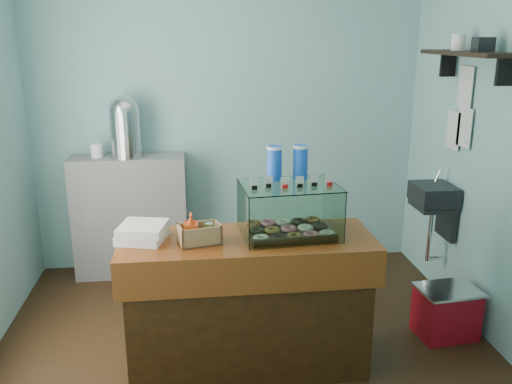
{
  "coord_description": "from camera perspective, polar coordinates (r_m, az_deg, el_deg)",
  "views": [
    {
      "loc": [
        -0.32,
        -3.41,
        2.13
      ],
      "look_at": [
        0.07,
        -0.15,
        1.17
      ],
      "focal_mm": 38.0,
      "sensor_mm": 36.0,
      "label": 1
    }
  ],
  "objects": [
    {
      "name": "condiment_crate",
      "position": [
        3.31,
        -6.18,
        -4.27
      ],
      "size": [
        0.28,
        0.2,
        0.2
      ],
      "rotation": [
        0.0,
        0.0,
        0.23
      ],
      "color": "tan",
      "rests_on": "counter"
    },
    {
      "name": "ground",
      "position": [
        4.03,
        -1.23,
        -15.62
      ],
      "size": [
        3.5,
        3.5,
        0.0
      ],
      "primitive_type": "plane",
      "color": "black",
      "rests_on": "ground"
    },
    {
      "name": "display_case",
      "position": [
        3.44,
        3.45,
        -1.6
      ],
      "size": [
        0.63,
        0.48,
        0.55
      ],
      "rotation": [
        0.0,
        0.0,
        0.07
      ],
      "color": "#341C0F",
      "rests_on": "counter"
    },
    {
      "name": "pastry_boxes",
      "position": [
        3.42,
        -11.85,
        -4.17
      ],
      "size": [
        0.33,
        0.34,
        0.11
      ],
      "rotation": [
        0.0,
        0.0,
        -0.26
      ],
      "color": "white",
      "rests_on": "counter"
    },
    {
      "name": "back_shelf",
      "position": [
        5.02,
        -13.05,
        -2.51
      ],
      "size": [
        1.0,
        0.32,
        1.1
      ],
      "primitive_type": "cube",
      "color": "gray",
      "rests_on": "ground"
    },
    {
      "name": "red_cooler",
      "position": [
        4.27,
        19.38,
        -11.8
      ],
      "size": [
        0.45,
        0.36,
        0.37
      ],
      "rotation": [
        0.0,
        0.0,
        0.1
      ],
      "color": "#AE0D1B",
      "rests_on": "ground"
    },
    {
      "name": "room_shell",
      "position": [
        3.46,
        -0.98,
        9.25
      ],
      "size": [
        3.54,
        3.04,
        2.82
      ],
      "color": "#81BCBA",
      "rests_on": "ground"
    },
    {
      "name": "counter",
      "position": [
        3.58,
        -0.87,
        -11.52
      ],
      "size": [
        1.6,
        0.6,
        0.9
      ],
      "color": "#42220C",
      "rests_on": "ground"
    },
    {
      "name": "coffee_urn",
      "position": [
        4.81,
        -13.61,
        6.85
      ],
      "size": [
        0.29,
        0.29,
        0.53
      ],
      "color": "silver",
      "rests_on": "back_shelf"
    }
  ]
}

